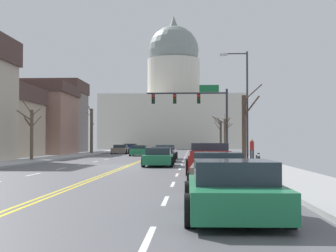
% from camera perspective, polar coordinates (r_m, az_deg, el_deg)
% --- Properties ---
extents(ground, '(20.00, 180.00, 0.20)m').
position_cam_1_polar(ground, '(32.68, -4.66, -4.56)').
color(ground, '#515156').
extents(signal_gantry, '(7.91, 0.41, 6.99)m').
position_cam_1_polar(signal_gantry, '(48.50, 3.47, 2.44)').
color(signal_gantry, '#28282D').
rests_on(signal_gantry, ground).
extents(street_lamp_right, '(2.04, 0.24, 7.97)m').
position_cam_1_polar(street_lamp_right, '(36.23, 8.69, 3.33)').
color(street_lamp_right, '#333338').
rests_on(street_lamp_right, ground).
extents(capitol_building, '(31.39, 20.37, 30.56)m').
position_cam_1_polar(capitol_building, '(113.59, 0.66, 2.23)').
color(capitol_building, beige).
rests_on(capitol_building, ground).
extents(sedan_near_00, '(2.07, 4.61, 1.29)m').
position_cam_1_polar(sedan_near_00, '(45.34, -0.26, -3.05)').
color(sedan_near_00, silver).
rests_on(sedan_near_00, ground).
extents(sedan_near_01, '(2.17, 4.44, 1.18)m').
position_cam_1_polar(sedan_near_01, '(39.63, -0.63, -3.31)').
color(sedan_near_01, black).
rests_on(sedan_near_01, ground).
extents(sedan_near_02, '(2.00, 4.61, 1.19)m').
position_cam_1_polar(sedan_near_02, '(32.30, -1.09, -3.64)').
color(sedan_near_02, '#1E7247').
rests_on(sedan_near_02, ground).
extents(pickup_truck_near_03, '(2.41, 5.58, 1.52)m').
position_cam_1_polar(pickup_truck_near_03, '(25.32, 4.83, -3.84)').
color(pickup_truck_near_03, maroon).
rests_on(pickup_truck_near_03, ground).
extents(sedan_near_04, '(2.20, 4.57, 1.22)m').
position_cam_1_polar(sedan_near_04, '(17.77, 5.78, -5.09)').
color(sedan_near_04, '#6B6056').
rests_on(sedan_near_04, ground).
extents(sedan_near_05, '(2.11, 4.64, 1.21)m').
position_cam_1_polar(sedan_near_05, '(10.77, 7.46, -7.30)').
color(sedan_near_05, '#1E7247').
rests_on(sedan_near_05, ground).
extents(sedan_oncoming_00, '(1.96, 4.35, 1.18)m').
position_cam_1_polar(sedan_oncoming_00, '(55.75, -3.33, -2.85)').
color(sedan_oncoming_00, '#1E7247').
rests_on(sedan_oncoming_00, ground).
extents(sedan_oncoming_01, '(2.13, 4.70, 1.19)m').
position_cam_1_polar(sedan_oncoming_01, '(64.57, -5.49, -2.70)').
color(sedan_oncoming_01, '#6B6056').
rests_on(sedan_oncoming_01, ground).
extents(sedan_oncoming_02, '(2.20, 4.53, 1.27)m').
position_cam_1_polar(sedan_oncoming_02, '(74.60, -4.36, -2.56)').
color(sedan_oncoming_02, navy).
rests_on(sedan_oncoming_02, ground).
extents(flank_building_01, '(8.58, 8.69, 10.84)m').
position_cam_1_polar(flank_building_01, '(78.06, -12.73, 1.10)').
color(flank_building_01, slate).
rests_on(flank_building_01, ground).
extents(flank_building_02, '(13.97, 9.71, 8.80)m').
position_cam_1_polar(flank_building_02, '(65.70, -16.86, 0.76)').
color(flank_building_02, '#8C6656').
rests_on(flank_building_02, ground).
extents(bare_tree_00, '(1.08, 2.09, 4.76)m').
position_cam_1_polar(bare_tree_00, '(69.88, 6.05, -1.05)').
color(bare_tree_00, '#423328').
rests_on(bare_tree_00, ground).
extents(bare_tree_01, '(2.05, 2.26, 4.85)m').
position_cam_1_polar(bare_tree_01, '(41.96, -15.43, -0.62)').
color(bare_tree_01, brown).
rests_on(bare_tree_01, ground).
extents(bare_tree_02, '(2.55, 1.99, 5.04)m').
position_cam_1_polar(bare_tree_02, '(63.01, 6.53, -0.78)').
color(bare_tree_02, '#4C3D2D').
rests_on(bare_tree_02, ground).
extents(bare_tree_03, '(1.10, 1.84, 6.08)m').
position_cam_1_polar(bare_tree_03, '(65.29, -8.77, -0.48)').
color(bare_tree_03, brown).
rests_on(bare_tree_03, ground).
extents(bare_tree_04, '(1.46, 2.35, 5.57)m').
position_cam_1_polar(bare_tree_04, '(35.84, 8.77, 0.07)').
color(bare_tree_04, '#423328').
rests_on(bare_tree_04, ground).
extents(pedestrian_00, '(0.35, 0.34, 1.67)m').
position_cam_1_polar(pedestrian_00, '(42.31, 8.73, -2.50)').
color(pedestrian_00, '#4C4238').
rests_on(pedestrian_00, ground).
extents(pedestrian_01, '(0.35, 0.34, 1.70)m').
position_cam_1_polar(pedestrian_01, '(40.48, 9.61, -2.51)').
color(pedestrian_01, '#33333D').
rests_on(pedestrian_01, ground).
extents(bicycle_parked, '(0.12, 1.77, 0.85)m').
position_cam_1_polar(bicycle_parked, '(28.54, 10.28, -4.00)').
color(bicycle_parked, black).
rests_on(bicycle_parked, ground).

